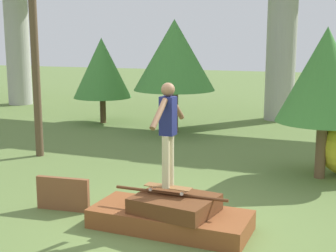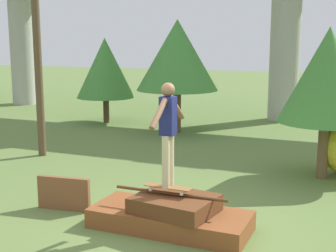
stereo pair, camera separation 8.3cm
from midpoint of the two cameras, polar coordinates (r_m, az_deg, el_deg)
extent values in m
plane|color=olive|center=(7.67, -0.06, -12.38)|extent=(80.00, 80.00, 0.00)
cube|color=brown|center=(7.61, -0.06, -11.31)|extent=(2.55, 1.09, 0.31)
cube|color=#5B3319|center=(7.45, 0.51, -9.48)|extent=(1.37, 1.15, 0.27)
cylinder|color=#5B3319|center=(7.46, -0.06, -8.22)|extent=(1.89, 0.05, 0.05)
cube|color=brown|center=(8.55, -12.96, -8.07)|extent=(0.99, 0.21, 0.60)
cube|color=brown|center=(7.44, -0.32, -7.42)|extent=(0.77, 0.22, 0.01)
cylinder|color=silver|center=(7.43, 1.85, -7.89)|extent=(0.06, 0.03, 0.05)
cylinder|color=silver|center=(7.28, 1.37, -8.26)|extent=(0.06, 0.03, 0.05)
cylinder|color=silver|center=(7.63, -1.93, -7.38)|extent=(0.06, 0.03, 0.05)
cylinder|color=silver|center=(7.50, -2.47, -7.73)|extent=(0.06, 0.03, 0.05)
cylinder|color=#C6B78E|center=(7.40, -0.05, -4.13)|extent=(0.12, 0.12, 0.83)
cylinder|color=#C6B78E|center=(7.25, -0.60, -4.43)|extent=(0.12, 0.12, 0.83)
cube|color=#191E51|center=(7.18, -0.33, 1.25)|extent=(0.23, 0.22, 0.60)
sphere|color=brown|center=(7.12, -0.33, 4.47)|extent=(0.21, 0.21, 0.21)
cylinder|color=brown|center=(7.47, 0.71, 2.21)|extent=(0.11, 0.51, 0.43)
cylinder|color=brown|center=(6.87, -1.46, 1.49)|extent=(0.11, 0.51, 0.43)
cylinder|color=#A8A59E|center=(23.21, -17.99, 9.75)|extent=(1.10, 1.10, 5.86)
cylinder|color=#A8A59E|center=(18.14, 13.55, 9.94)|extent=(1.10, 1.10, 5.86)
cylinder|color=brown|center=(12.39, -16.21, 10.62)|extent=(0.20, 0.20, 6.22)
cylinder|color=brown|center=(15.31, 0.61, 1.82)|extent=(0.26, 0.26, 1.39)
cone|color=#428438|center=(15.15, 0.62, 8.65)|extent=(2.64, 2.64, 2.26)
cylinder|color=brown|center=(10.69, 17.92, -2.81)|extent=(0.23, 0.23, 1.24)
cone|color=#428438|center=(10.46, 18.42, 5.92)|extent=(2.03, 2.03, 2.02)
cylinder|color=#4C3823|center=(17.26, -8.07, 1.92)|extent=(0.22, 0.22, 0.94)
cone|color=#428438|center=(17.10, -8.20, 7.02)|extent=(2.09, 2.09, 2.14)
camera|label=1|loc=(0.04, -90.33, -0.06)|focal=50.00mm
camera|label=2|loc=(0.04, 89.67, 0.06)|focal=50.00mm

